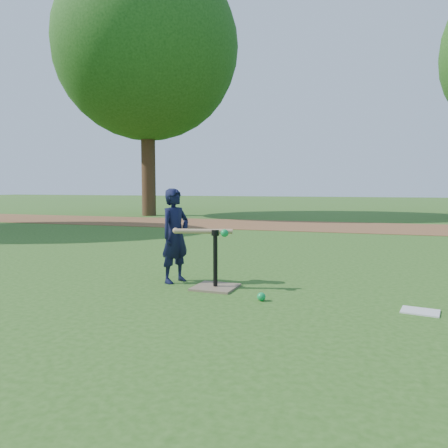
% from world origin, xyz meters
% --- Properties ---
extents(ground, '(80.00, 80.00, 0.00)m').
position_xyz_m(ground, '(0.00, 0.00, 0.00)').
color(ground, '#285116').
rests_on(ground, ground).
extents(dirt_strip, '(24.00, 3.00, 0.01)m').
position_xyz_m(dirt_strip, '(0.00, 7.50, 0.01)').
color(dirt_strip, brown).
rests_on(dirt_strip, ground).
extents(child, '(0.37, 0.45, 1.04)m').
position_xyz_m(child, '(-0.64, 0.22, 0.52)').
color(child, black).
rests_on(child, ground).
extents(wiffle_ball_ground, '(0.08, 0.08, 0.08)m').
position_xyz_m(wiffle_ball_ground, '(0.45, -0.28, 0.04)').
color(wiffle_ball_ground, '#0D9642').
rests_on(wiffle_ball_ground, ground).
extents(clipboard, '(0.34, 0.28, 0.01)m').
position_xyz_m(clipboard, '(1.81, -0.22, 0.01)').
color(clipboard, silver).
rests_on(clipboard, ground).
extents(batting_tee, '(0.45, 0.45, 0.61)m').
position_xyz_m(batting_tee, '(-0.12, 0.08, 0.11)').
color(batting_tee, '#78644C').
rests_on(batting_tee, ground).
extents(swing_action, '(0.63, 0.19, 0.08)m').
position_xyz_m(swing_action, '(-0.23, 0.05, 0.60)').
color(swing_action, tan).
rests_on(swing_action, ground).
extents(tree_left, '(6.40, 6.40, 9.08)m').
position_xyz_m(tree_left, '(-6.00, 10.00, 5.87)').
color(tree_left, '#382316').
rests_on(tree_left, ground).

